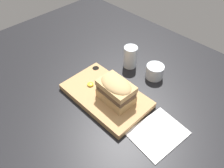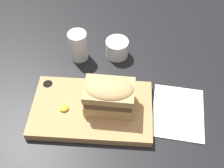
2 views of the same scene
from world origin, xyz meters
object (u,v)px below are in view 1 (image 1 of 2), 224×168
object	(u,v)px
water_glass	(130,58)
sandwich	(115,89)
napkin	(158,133)
serving_board	(106,95)
wine_glass	(155,72)

from	to	relation	value
water_glass	sandwich	bearing A→B (deg)	-62.02
sandwich	napkin	bearing A→B (deg)	1.86
sandwich	water_glass	bearing A→B (deg)	117.98
sandwich	napkin	xyz separation A→B (cm)	(21.07, 0.68, -7.82)
water_glass	napkin	size ratio (longest dim) A/B	0.51
serving_board	napkin	distance (cm)	25.89
water_glass	wine_glass	size ratio (longest dim) A/B	1.33
sandwich	water_glass	size ratio (longest dim) A/B	1.36
wine_glass	sandwich	bearing A→B (deg)	-93.37
serving_board	wine_glass	world-z (taller)	wine_glass
water_glass	napkin	xyz separation A→B (cm)	(32.73, -21.26, -4.36)
sandwich	napkin	world-z (taller)	sandwich
serving_board	water_glass	size ratio (longest dim) A/B	3.37
sandwich	water_glass	xyz separation A→B (cm)	(-11.66, 21.94, -3.46)
serving_board	water_glass	bearing A→B (deg)	106.99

